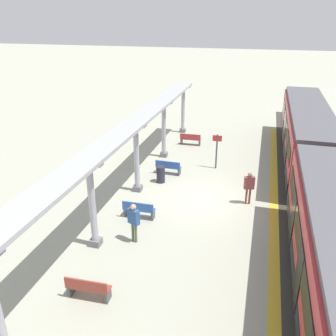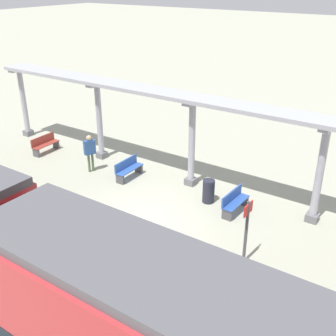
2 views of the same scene
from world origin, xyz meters
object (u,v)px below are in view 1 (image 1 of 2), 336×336
canopy_pillar_third (137,158)px  bench_far_end (190,139)px  train_near_carriage (306,132)px  trash_bin (161,174)px  passenger_waiting_near_edge (249,185)px  canopy_pillar_second (164,129)px  bench_near_end (139,210)px  bench_mid_platform (88,288)px  platform_info_sign (217,148)px  canopy_pillar_fourth (92,205)px  bench_extra_slot (168,167)px  passenger_by_the_benches (134,219)px  canopy_pillar_nearest (183,109)px

canopy_pillar_third → bench_far_end: canopy_pillar_third is taller
train_near_carriage → bench_far_end: 7.87m
trash_bin → passenger_waiting_near_edge: size_ratio=0.56×
canopy_pillar_second → bench_near_end: 8.09m
bench_mid_platform → platform_info_sign: (-2.54, -12.19, 0.89)m
canopy_pillar_second → canopy_pillar_fourth: bearing=90.0°
bench_extra_slot → passenger_by_the_benches: bearing=93.5°
canopy_pillar_fourth → bench_extra_slot: size_ratio=2.47×
train_near_carriage → canopy_pillar_third: bearing=39.1°
bench_near_end → platform_info_sign: 7.38m
passenger_waiting_near_edge → bench_far_end: bearing=-59.8°
canopy_pillar_third → passenger_by_the_benches: bearing=108.0°
passenger_waiting_near_edge → bench_mid_platform: bearing=59.6°
canopy_pillar_second → trash_bin: size_ratio=3.91×
train_near_carriage → canopy_pillar_second: 9.18m
canopy_pillar_fourth → passenger_by_the_benches: bearing=-154.9°
passenger_waiting_near_edge → canopy_pillar_second: bearing=-41.5°
bench_near_end → trash_bin: 4.02m
canopy_pillar_third → canopy_pillar_fourth: 5.16m
canopy_pillar_third → bench_extra_slot: bearing=-111.8°
canopy_pillar_nearest → platform_info_sign: (-3.64, 6.66, -0.57)m
trash_bin → platform_info_sign: size_ratio=0.44×
train_near_carriage → passenger_waiting_near_edge: bearing=66.6°
canopy_pillar_fourth → bench_mid_platform: bearing=111.2°
canopy_pillar_nearest → bench_far_end: size_ratio=2.48×
bench_mid_platform → trash_bin: size_ratio=1.58×
bench_mid_platform → trash_bin: (0.20, -9.38, 0.04)m
train_near_carriage → bench_mid_platform: size_ratio=9.12×
canopy_pillar_nearest → bench_far_end: canopy_pillar_nearest is taller
canopy_pillar_fourth → bench_mid_platform: 3.38m
canopy_pillar_second → passenger_waiting_near_edge: 7.84m
canopy_pillar_second → bench_extra_slot: (-1.02, 2.69, -1.45)m
canopy_pillar_second → canopy_pillar_third: (0.00, 5.24, 0.00)m
bench_far_end → bench_near_end: bearing=88.7°
bench_far_end → trash_bin: (0.33, 6.60, 0.04)m
canopy_pillar_fourth → bench_far_end: size_ratio=2.48×
canopy_pillar_fourth → trash_bin: bearing=-97.9°
trash_bin → bench_mid_platform: bearing=91.2°
bench_far_end → trash_bin: size_ratio=1.58×
canopy_pillar_nearest → bench_mid_platform: bearing=93.3°
trash_bin → passenger_by_the_benches: bearing=95.4°
bench_near_end → passenger_waiting_near_edge: (-4.84, -2.72, 0.63)m
canopy_pillar_fourth → passenger_by_the_benches: (-1.45, -0.68, -0.79)m
bench_near_end → canopy_pillar_fourth: bearing=68.2°
canopy_pillar_fourth → trash_bin: canopy_pillar_fourth is taller
canopy_pillar_fourth → bench_extra_slot: canopy_pillar_fourth is taller
bench_mid_platform → passenger_by_the_benches: (-0.35, -3.53, 0.66)m
bench_near_end → bench_mid_platform: same height
bench_near_end → bench_extra_slot: same height
bench_mid_platform → bench_far_end: 15.98m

